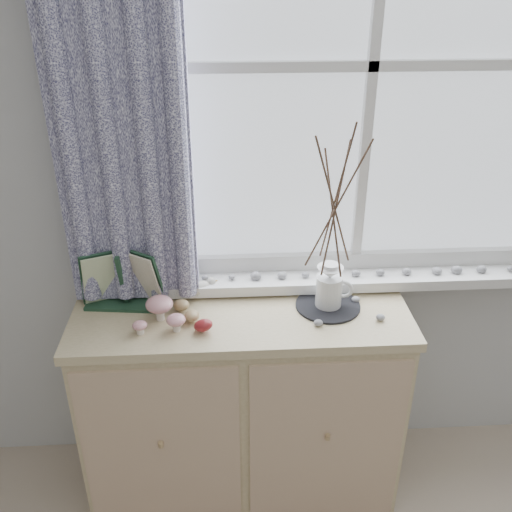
{
  "coord_description": "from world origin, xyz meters",
  "views": [
    {
      "loc": [
        -0.2,
        0.06,
        1.97
      ],
      "look_at": [
        -0.1,
        1.7,
        1.1
      ],
      "focal_mm": 40.0,
      "sensor_mm": 36.0,
      "label": 1
    }
  ],
  "objects_px": {
    "sideboard": "(242,404)",
    "toadstool_cluster": "(161,311)",
    "twig_pitcher": "(335,202)",
    "botanical_book": "(121,282)"
  },
  "relations": [
    {
      "from": "sideboard",
      "to": "toadstool_cluster",
      "type": "relative_size",
      "value": 6.77
    },
    {
      "from": "sideboard",
      "to": "twig_pitcher",
      "type": "height_order",
      "value": "twig_pitcher"
    },
    {
      "from": "botanical_book",
      "to": "toadstool_cluster",
      "type": "height_order",
      "value": "botanical_book"
    },
    {
      "from": "toadstool_cluster",
      "to": "twig_pitcher",
      "type": "bearing_deg",
      "value": 6.88
    },
    {
      "from": "sideboard",
      "to": "twig_pitcher",
      "type": "xyz_separation_m",
      "value": [
        0.31,
        0.02,
        0.83
      ]
    },
    {
      "from": "sideboard",
      "to": "botanical_book",
      "type": "distance_m",
      "value": 0.68
    },
    {
      "from": "botanical_book",
      "to": "toadstool_cluster",
      "type": "relative_size",
      "value": 1.82
    },
    {
      "from": "sideboard",
      "to": "botanical_book",
      "type": "relative_size",
      "value": 3.73
    },
    {
      "from": "botanical_book",
      "to": "twig_pitcher",
      "type": "height_order",
      "value": "twig_pitcher"
    },
    {
      "from": "toadstool_cluster",
      "to": "botanical_book",
      "type": "bearing_deg",
      "value": 145.9
    }
  ]
}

